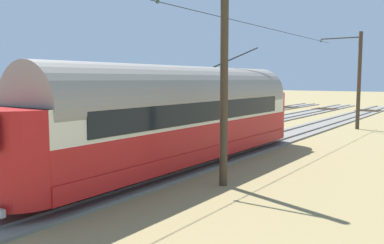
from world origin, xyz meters
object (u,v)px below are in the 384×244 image
object	(u,v)px
catenary_pole_foreground	(358,78)
flatcar_adjacent	(38,131)
catenary_pole_mid_near	(222,78)
spare_tie_stack	(67,128)
vintage_streetcar	(185,114)

from	to	relation	value
catenary_pole_foreground	flatcar_adjacent	bearing A→B (deg)	55.03
catenary_pole_mid_near	spare_tie_stack	xyz separation A→B (m)	(16.64, -6.61, -3.52)
catenary_pole_mid_near	flatcar_adjacent	bearing A→B (deg)	-7.06
vintage_streetcar	catenary_pole_foreground	size ratio (longest dim) A/B	2.48
vintage_streetcar	catenary_pole_foreground	xyz separation A→B (m)	(-2.84, -18.21, 1.53)
catenary_pole_foreground	vintage_streetcar	bearing A→B (deg)	81.13
vintage_streetcar	flatcar_adjacent	xyz separation A→B (m)	(10.02, 0.17, -1.40)
flatcar_adjacent	catenary_pole_mid_near	xyz separation A→B (m)	(-12.86, 1.59, 2.93)
vintage_streetcar	flatcar_adjacent	size ratio (longest dim) A/B	1.30
flatcar_adjacent	spare_tie_stack	xyz separation A→B (m)	(3.78, -5.01, -0.59)
catenary_pole_foreground	catenary_pole_mid_near	size ratio (longest dim) A/B	1.00
catenary_pole_foreground	spare_tie_stack	xyz separation A→B (m)	(16.64, 13.37, -3.52)
vintage_streetcar	catenary_pole_mid_near	xyz separation A→B (m)	(-2.84, 1.76, 1.53)
vintage_streetcar	catenary_pole_mid_near	bearing A→B (deg)	148.18
flatcar_adjacent	catenary_pole_foreground	xyz separation A→B (m)	(-12.86, -18.39, 2.93)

